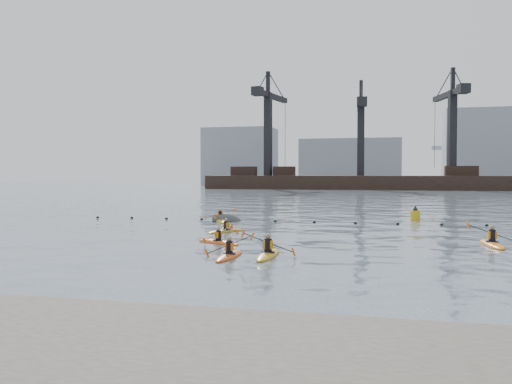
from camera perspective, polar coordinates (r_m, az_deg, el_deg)
ground at (r=19.14m, az=-5.89°, el=-9.13°), size 400.00×400.00×0.00m
quay at (r=11.37m, az=-22.09°, el=-17.09°), size 18.00×7.12×1.77m
float_line at (r=40.96m, az=4.13°, el=-3.14°), size 33.24×0.73×0.24m
barge_pier at (r=127.86m, az=10.84°, el=1.16°), size 72.00×19.30×29.50m
skyline at (r=168.10m, az=12.40°, el=3.85°), size 141.00×28.00×22.00m
kayaker_0 at (r=23.87m, az=-2.83°, el=-6.66°), size 2.26×3.27×1.25m
kayaker_1 at (r=24.14m, az=1.28°, el=-6.54°), size 2.46×3.58×1.31m
kayaker_2 at (r=28.63m, az=-3.98°, el=-5.23°), size 2.93×2.05×1.08m
kayaker_3 at (r=33.93m, az=-3.17°, el=-4.09°), size 2.04×2.98×1.23m
kayaker_4 at (r=30.17m, az=23.59°, el=-4.98°), size 2.53×3.72×1.35m
kayaker_5 at (r=41.30m, az=-3.81°, el=-2.98°), size 2.28×3.51×1.26m
mooring_buoy at (r=41.67m, az=-3.06°, el=-3.09°), size 3.03×2.89×1.75m
nav_buoy at (r=43.89m, az=16.42°, el=-2.38°), size 0.73×0.73×1.34m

